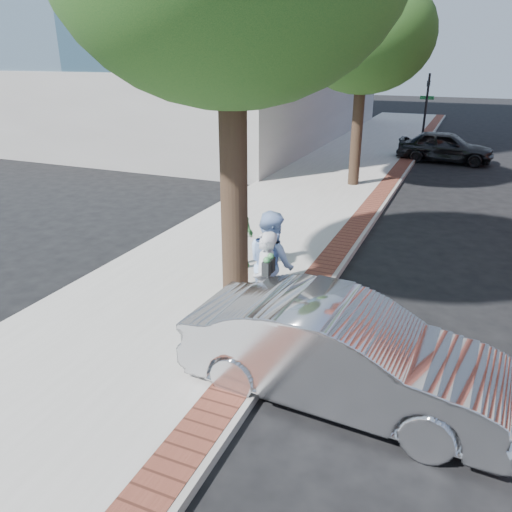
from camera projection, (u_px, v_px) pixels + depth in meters
The scene contains 13 objects.
ground at pixel (220, 352), 8.43m from camera, with size 120.00×120.00×0.00m, color black.
sidewalk at pixel (293, 211), 15.77m from camera, with size 5.00×60.00×0.15m, color #9E9991.
brick_strip at pixel (362, 217), 14.93m from camera, with size 0.60×60.00×0.01m, color brown.
curb at pixel (374, 221), 14.84m from camera, with size 0.10×60.00×0.15m, color gray.
office_base at pixel (194, 101), 31.18m from camera, with size 18.20×22.20×4.00m, color gray.
signal_near at pixel (426, 105), 26.01m from camera, with size 0.70×0.15×3.80m.
tree_far at pixel (364, 35), 16.86m from camera, with size 4.80×4.80×7.14m.
parking_meter at pixel (268, 278), 8.29m from camera, with size 0.12×0.32×1.47m.
person_gray at pixel (265, 281), 8.60m from camera, with size 0.65×0.43×1.78m, color #B6B6BB.
person_officer at pixel (271, 264), 9.02m from camera, with size 0.97×0.75×1.99m, color #99BAEC.
person_green at pixel (237, 229), 11.08m from camera, with size 1.08×0.45×1.84m, color #459850.
sedan_silver at pixel (343, 353), 7.02m from camera, with size 1.60×4.59×1.51m, color #B5B7BC.
bg_car at pixel (445, 147), 23.07m from camera, with size 1.70×4.22×1.44m, color black.
Camera 1 is at (3.41, -6.38, 4.66)m, focal length 35.00 mm.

